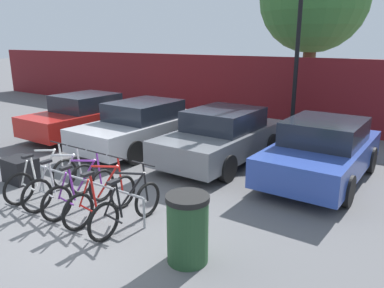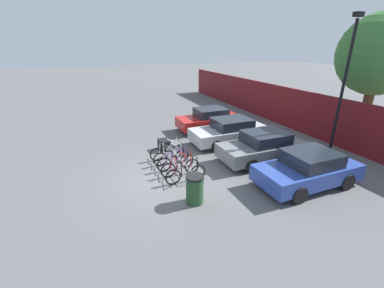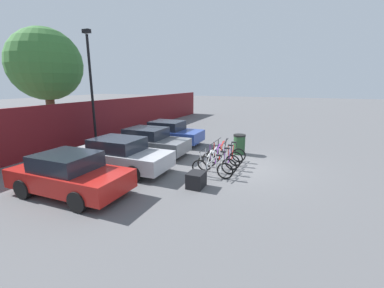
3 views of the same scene
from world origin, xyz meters
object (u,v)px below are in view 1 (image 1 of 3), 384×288
object	(u,v)px
bicycle_white	(43,179)
car_red	(85,116)
car_grey	(222,136)
trash_bin	(188,228)
bicycle_purple	(81,192)
bicycle_red	(102,199)
lamp_post	(299,25)
bicycle_black	(127,207)
bike_rack	(87,184)
bicycle_silver	(61,185)
cargo_crate	(21,170)
car_silver	(142,125)
car_blue	(322,151)

from	to	relation	value
bicycle_white	car_red	size ratio (longest dim) A/B	0.43
car_grey	trash_bin	bearing A→B (deg)	-65.60
bicycle_purple	bicycle_red	size ratio (longest dim) A/B	1.00
bicycle_purple	car_grey	size ratio (longest dim) A/B	0.41
lamp_post	bicycle_white	bearing A→B (deg)	-106.30
car_grey	lamp_post	size ratio (longest dim) A/B	0.64
bicycle_black	car_red	bearing A→B (deg)	142.04
bike_rack	trash_bin	xyz separation A→B (m)	(2.62, -0.37, 0.04)
bicycle_silver	car_red	xyz separation A→B (m)	(-3.90, 3.86, 0.31)
car_grey	cargo_crate	distance (m)	4.94
bicycle_red	lamp_post	world-z (taller)	lamp_post
bicycle_silver	car_silver	world-z (taller)	car_silver
car_silver	bicycle_red	bearing A→B (deg)	-57.17
bike_rack	car_silver	bearing A→B (deg)	117.34
bike_rack	car_blue	size ratio (longest dim) A/B	0.73
bike_rack	car_silver	distance (m)	4.17
bike_rack	bicycle_black	distance (m)	1.21
lamp_post	trash_bin	distance (m)	8.87
bicycle_purple	car_silver	distance (m)	4.30
bicycle_silver	lamp_post	xyz separation A→B (m)	(1.74, 7.97, 3.20)
bicycle_purple	car_grey	distance (m)	4.16
bicycle_red	cargo_crate	distance (m)	2.93
bicycle_silver	lamp_post	size ratio (longest dim) A/B	0.27
lamp_post	car_blue	bearing A→B (deg)	-60.91
bicycle_silver	car_blue	size ratio (longest dim) A/B	0.42
bike_rack	car_grey	distance (m)	4.01
car_red	trash_bin	bearing A→B (deg)	-29.86
bicycle_black	lamp_post	world-z (taller)	lamp_post
lamp_post	trash_bin	size ratio (longest dim) A/B	6.25
bicycle_white	cargo_crate	bearing A→B (deg)	166.04
car_silver	car_grey	xyz separation A→B (m)	(2.57, 0.25, -0.00)
bike_rack	bicycle_white	xyz separation A→B (m)	(-1.19, -0.15, -0.10)
bicycle_silver	car_silver	size ratio (longest dim) A/B	0.40
cargo_crate	car_silver	bearing A→B (deg)	83.04
bicycle_silver	lamp_post	distance (m)	8.77
bicycle_black	car_blue	bearing A→B (deg)	60.77
lamp_post	cargo_crate	world-z (taller)	lamp_post
bike_rack	cargo_crate	world-z (taller)	bike_rack
bicycle_purple	car_grey	bearing A→B (deg)	81.21
bicycle_silver	bicycle_black	xyz separation A→B (m)	(1.80, 0.00, 0.00)
car_blue	cargo_crate	bearing A→B (deg)	-144.05
trash_bin	bicycle_silver	bearing A→B (deg)	176.01
car_silver	car_blue	size ratio (longest dim) A/B	1.07
car_blue	cargo_crate	xyz separation A→B (m)	(-5.57, -4.04, -0.42)
bicycle_red	car_silver	size ratio (longest dim) A/B	0.40
trash_bin	cargo_crate	bearing A→B (deg)	175.05
bicycle_red	trash_bin	size ratio (longest dim) A/B	1.66
trash_bin	cargo_crate	size ratio (longest dim) A/B	1.47
bicycle_black	car_red	size ratio (longest dim) A/B	0.43
bike_rack	car_blue	distance (m)	5.21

